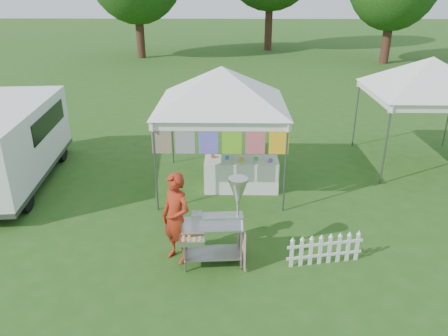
{
  "coord_description": "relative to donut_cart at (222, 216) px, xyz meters",
  "views": [
    {
      "loc": [
        0.24,
        -6.68,
        4.76
      ],
      "look_at": [
        0.09,
        1.95,
        1.1
      ],
      "focal_mm": 35.0,
      "sensor_mm": 36.0,
      "label": 1
    }
  ],
  "objects": [
    {
      "name": "display_table",
      "position": [
        0.4,
        3.17,
        -0.6
      ],
      "size": [
        1.8,
        0.7,
        0.8
      ],
      "primitive_type": "cube",
      "color": "white",
      "rests_on": "ground"
    },
    {
      "name": "canopy_right",
      "position": [
        5.41,
        4.96,
        2.0
      ],
      "size": [
        4.24,
        4.24,
        3.45
      ],
      "color": "#59595E",
      "rests_on": "ground"
    },
    {
      "name": "canopy_main",
      "position": [
        -0.09,
        3.46,
        1.99
      ],
      "size": [
        4.24,
        4.24,
        3.45
      ],
      "color": "#59595E",
      "rests_on": "ground"
    },
    {
      "name": "ground",
      "position": [
        -0.09,
        -0.04,
        -0.99
      ],
      "size": [
        120.0,
        120.0,
        0.0
      ],
      "primitive_type": "plane",
      "color": "#254F16",
      "rests_on": "ground"
    },
    {
      "name": "picket_fence",
      "position": [
        1.87,
        0.03,
        -0.71
      ],
      "size": [
        1.42,
        0.31,
        0.56
      ],
      "rotation": [
        0.0,
        0.0,
        0.2
      ],
      "color": "white",
      "rests_on": "ground"
    },
    {
      "name": "cargo_van",
      "position": [
        -5.48,
        3.5,
        0.09
      ],
      "size": [
        2.38,
        4.99,
        2.01
      ],
      "rotation": [
        0.0,
        0.0,
        0.1
      ],
      "color": "white",
      "rests_on": "ground"
    },
    {
      "name": "vendor",
      "position": [
        -0.83,
        0.13,
        -0.13
      ],
      "size": [
        0.75,
        0.72,
        1.73
      ],
      "primitive_type": "imported",
      "rotation": [
        0.0,
        0.0,
        -0.67
      ],
      "color": "maroon",
      "rests_on": "ground"
    },
    {
      "name": "donut_cart",
      "position": [
        0.0,
        0.0,
        0.0
      ],
      "size": [
        1.21,
        0.92,
        1.69
      ],
      "rotation": [
        0.0,
        0.0,
        0.08
      ],
      "color": "gray",
      "rests_on": "ground"
    }
  ]
}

